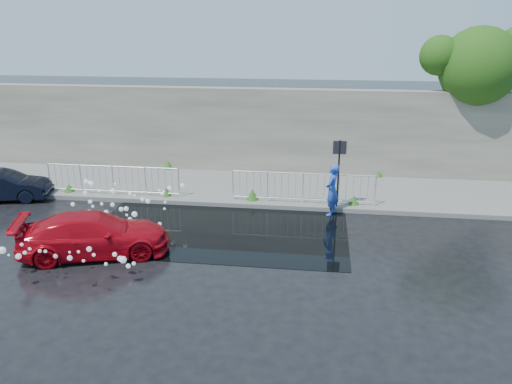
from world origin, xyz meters
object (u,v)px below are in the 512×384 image
sign_post (339,163)px  dark_car (3,186)px  red_car (94,234)px  person (332,190)px

sign_post → dark_car: 12.19m
red_car → dark_car: bearing=36.3°
dark_car → person: size_ratio=1.87×
dark_car → person: person is taller
sign_post → dark_car: size_ratio=0.75×
sign_post → person: (-0.19, -0.42, -0.84)m
sign_post → person: sign_post is taller
sign_post → red_car: size_ratio=0.61×
person → red_car: bearing=-41.1°
dark_car → red_car: bearing=-139.1°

